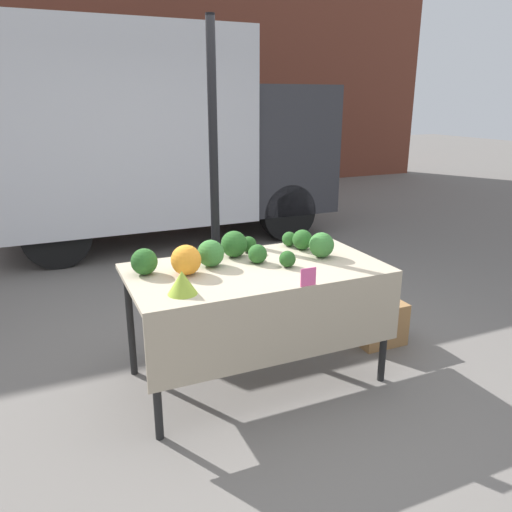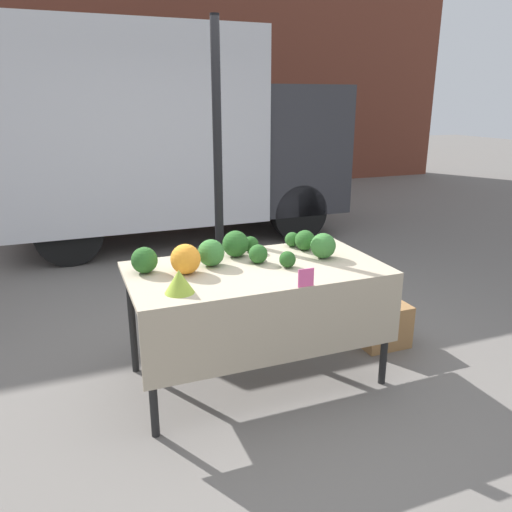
# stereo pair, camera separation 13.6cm
# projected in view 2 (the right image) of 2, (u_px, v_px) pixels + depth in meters

# --- Properties ---
(ground_plane) EXTENTS (40.00, 40.00, 0.00)m
(ground_plane) POSITION_uv_depth(u_px,v_px,m) (256.00, 376.00, 3.63)
(ground_plane) COLOR slate
(building_facade) EXTENTS (16.00, 0.60, 6.52)m
(building_facade) POSITION_uv_depth(u_px,v_px,m) (107.00, 29.00, 9.96)
(building_facade) COLOR brown
(building_facade) RESTS_ON ground_plane
(tent_pole) EXTENTS (0.07, 0.07, 2.52)m
(tent_pole) POSITION_uv_depth(u_px,v_px,m) (218.00, 188.00, 3.95)
(tent_pole) COLOR black
(tent_pole) RESTS_ON ground_plane
(parked_truck) EXTENTS (4.57, 1.85, 2.80)m
(parked_truck) POSITION_uv_depth(u_px,v_px,m) (165.00, 134.00, 6.79)
(parked_truck) COLOR silver
(parked_truck) RESTS_ON ground_plane
(market_table) EXTENTS (1.72, 0.92, 0.84)m
(market_table) POSITION_uv_depth(u_px,v_px,m) (260.00, 285.00, 3.35)
(market_table) COLOR tan
(market_table) RESTS_ON ground_plane
(orange_cauliflower) EXTENTS (0.20, 0.20, 0.20)m
(orange_cauliflower) POSITION_uv_depth(u_px,v_px,m) (186.00, 259.00, 3.23)
(orange_cauliflower) COLOR orange
(orange_cauliflower) RESTS_ON market_table
(romanesco_head) EXTENTS (0.18, 0.18, 0.14)m
(romanesco_head) POSITION_uv_depth(u_px,v_px,m) (179.00, 281.00, 2.91)
(romanesco_head) COLOR #93B238
(romanesco_head) RESTS_ON market_table
(broccoli_head_0) EXTENTS (0.11, 0.11, 0.11)m
(broccoli_head_0) POSITION_uv_depth(u_px,v_px,m) (292.00, 239.00, 3.83)
(broccoli_head_0) COLOR #285B23
(broccoli_head_0) RESTS_ON market_table
(broccoli_head_1) EXTENTS (0.11, 0.11, 0.11)m
(broccoli_head_1) POSITION_uv_depth(u_px,v_px,m) (287.00, 259.00, 3.36)
(broccoli_head_1) COLOR #23511E
(broccoli_head_1) RESTS_ON market_table
(broccoli_head_2) EXTENTS (0.17, 0.17, 0.17)m
(broccoli_head_2) POSITION_uv_depth(u_px,v_px,m) (144.00, 260.00, 3.24)
(broccoli_head_2) COLOR #285B23
(broccoli_head_2) RESTS_ON market_table
(broccoli_head_3) EXTENTS (0.18, 0.18, 0.18)m
(broccoli_head_3) POSITION_uv_depth(u_px,v_px,m) (323.00, 246.00, 3.55)
(broccoli_head_3) COLOR #387533
(broccoli_head_3) RESTS_ON market_table
(broccoli_head_4) EXTENTS (0.12, 0.12, 0.12)m
(broccoli_head_4) POSITION_uv_depth(u_px,v_px,m) (251.00, 244.00, 3.69)
(broccoli_head_4) COLOR #23511E
(broccoli_head_4) RESTS_ON market_table
(broccoli_head_5) EXTENTS (0.19, 0.19, 0.19)m
(broccoli_head_5) POSITION_uv_depth(u_px,v_px,m) (236.00, 244.00, 3.58)
(broccoli_head_5) COLOR #285B23
(broccoli_head_5) RESTS_ON market_table
(broccoli_head_6) EXTENTS (0.15, 0.15, 0.15)m
(broccoli_head_6) POSITION_uv_depth(u_px,v_px,m) (305.00, 240.00, 3.74)
(broccoli_head_6) COLOR #285B23
(broccoli_head_6) RESTS_ON market_table
(broccoli_head_7) EXTENTS (0.18, 0.18, 0.18)m
(broccoli_head_7) POSITION_uv_depth(u_px,v_px,m) (211.00, 253.00, 3.38)
(broccoli_head_7) COLOR #387533
(broccoli_head_7) RESTS_ON market_table
(broccoli_head_8) EXTENTS (0.13, 0.13, 0.13)m
(broccoli_head_8) POSITION_uv_depth(u_px,v_px,m) (258.00, 254.00, 3.44)
(broccoli_head_8) COLOR #285B23
(broccoli_head_8) RESTS_ON market_table
(price_sign) EXTENTS (0.10, 0.01, 0.11)m
(price_sign) POSITION_uv_depth(u_px,v_px,m) (306.00, 278.00, 3.01)
(price_sign) COLOR #F45B9E
(price_sign) RESTS_ON market_table
(produce_crate) EXTENTS (0.39, 0.27, 0.35)m
(produce_crate) POSITION_uv_depth(u_px,v_px,m) (384.00, 325.00, 4.04)
(produce_crate) COLOR #9E7042
(produce_crate) RESTS_ON ground_plane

